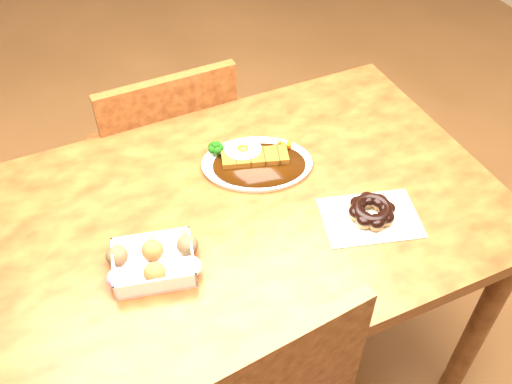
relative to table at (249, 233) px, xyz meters
name	(u,v)px	position (x,y,z in m)	size (l,w,h in m)	color
ground	(251,361)	(0.00, 0.00, -0.65)	(6.00, 6.00, 0.00)	brown
table	(249,233)	(0.00, 0.00, 0.00)	(1.20, 0.80, 0.75)	#441D0D
chair_far	(166,160)	(-0.06, 0.53, -0.17)	(0.43, 0.43, 0.87)	#441D0D
katsu_curry_plate	(255,161)	(0.07, 0.12, 0.11)	(0.33, 0.28, 0.05)	white
donut_box	(154,262)	(-0.26, -0.09, 0.12)	(0.21, 0.17, 0.05)	white
pon_de_ring	(372,212)	(0.24, -0.15, 0.12)	(0.26, 0.21, 0.04)	silver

